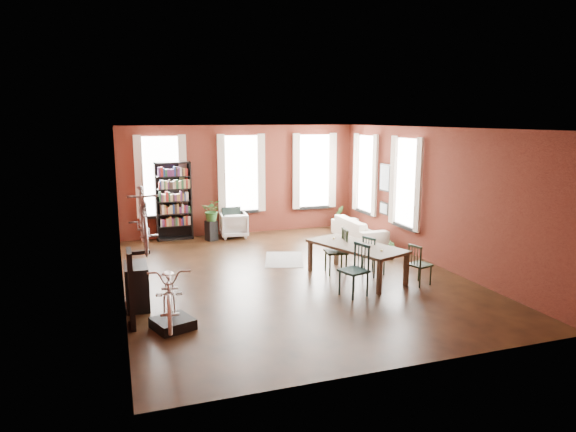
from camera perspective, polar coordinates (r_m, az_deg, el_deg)
name	(u,v)px	position (r m, az deg, el deg)	size (l,w,h in m)	color
room	(292,175)	(11.56, 0.49, 4.55)	(9.00, 9.04, 3.22)	black
dining_table	(356,262)	(11.15, 7.56, -5.04)	(0.99, 2.17, 0.74)	brown
dining_chair_a	(354,271)	(10.03, 7.32, -6.03)	(0.47, 0.47, 1.01)	#173331
dining_chair_b	(336,251)	(11.42, 5.36, -3.94)	(0.46, 0.46, 1.00)	#1E301C
dining_chair_c	(420,265)	(10.98, 14.44, -5.24)	(0.39, 0.39, 0.85)	black
dining_chair_d	(374,256)	(11.41, 9.50, -4.37)	(0.40, 0.40, 0.88)	#193734
bookshelf	(174,201)	(14.79, -12.58, 1.62)	(1.00, 0.32, 2.20)	black
white_armchair	(234,224)	(14.92, -6.06, -0.87)	(0.76, 0.71, 0.78)	silver
cream_sofa	(359,225)	(14.69, 7.89, -1.03)	(2.08, 0.61, 0.81)	beige
striped_rug	(284,259)	(12.56, -0.45, -4.85)	(0.90, 1.44, 0.01)	black
bike_trainer	(173,323)	(8.80, -12.67, -11.57)	(0.59, 0.59, 0.17)	black
bike_wall_rack	(131,289)	(8.86, -17.05, -7.75)	(0.16, 0.60, 1.30)	black
console_table	(137,286)	(9.80, -16.45, -7.46)	(0.40, 0.80, 0.80)	black
plant_stand	(211,231)	(14.62, -8.51, -1.61)	(0.28, 0.28, 0.56)	black
plant_by_sofa	(337,224)	(16.01, 5.52, -0.87)	(0.41, 0.74, 0.33)	#2E5622
plant_small	(392,256)	(12.81, 11.43, -4.39)	(0.25, 0.47, 0.17)	#285120
bicycle_floor	(169,264)	(8.46, -13.09, -5.27)	(0.64, 0.97, 1.85)	silver
bicycle_hung	(142,199)	(8.53, -15.92, 1.86)	(0.47, 1.00, 1.66)	#A5A8AD
plant_on_stand	(212,213)	(14.49, -8.42, 0.36)	(0.55, 0.61, 0.47)	#2A6327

